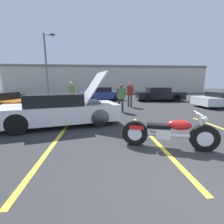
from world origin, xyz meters
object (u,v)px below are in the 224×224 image
Objects in this scene: light_pole at (47,63)px; parked_car_mid_left_row at (101,94)px; show_car_hood_open at (61,110)px; spectator_midground at (130,93)px; spectator_near_motorcycle at (121,96)px; motorcycle at (168,133)px; parked_car_mid_right_row at (159,94)px; spectator_by_show_car at (72,93)px.

light_pole reaches higher than parked_car_mid_left_row.
show_car_hood_open reaches higher than spectator_midground.
parked_car_mid_left_row is 6.13m from spectator_near_motorcycle.
motorcycle is 0.53× the size of parked_car_mid_right_row.
motorcycle is at bearing -84.22° from spectator_near_motorcycle.
spectator_by_show_car is (-1.91, -4.87, 0.44)m from parked_car_mid_left_row.
light_pole is at bearing 137.91° from spectator_midground.
show_car_hood_open reaches higher than spectator_near_motorcycle.
spectator_by_show_car reaches higher than spectator_near_motorcycle.
show_car_hood_open is 1.10× the size of parked_car_mid_right_row.
spectator_by_show_car reaches higher than parked_car_mid_left_row.
spectator_by_show_car is at bearing 137.29° from motorcycle.
light_pole is at bearing 135.85° from motorcycle.
spectator_midground is at bearing 8.88° from spectator_by_show_car.
spectator_midground reaches higher than motorcycle.
show_car_hood_open reaches higher than parked_car_mid_left_row.
spectator_near_motorcycle is 0.94× the size of spectator_midground.
light_pole reaches higher than spectator_midground.
motorcycle is (7.44, -13.93, -3.38)m from light_pole.
parked_car_mid_right_row is 2.58× the size of spectator_midground.
spectator_midground is at bearing -132.28° from parked_car_mid_right_row.
spectator_near_motorcycle is (6.92, -8.81, -2.85)m from light_pole.
show_car_hood_open is (-3.31, 2.47, 0.22)m from motorcycle.
parked_car_mid_left_row is at bearing 100.56° from spectator_near_motorcycle.
light_pole reaches higher than spectator_by_show_car.
light_pole is at bearing 137.75° from parked_car_mid_left_row.
parked_car_mid_right_row is 8.47m from spectator_by_show_car.
spectator_by_show_car is (3.89, -7.67, -2.75)m from light_pole.
show_car_hood_open is 3.86m from spectator_near_motorcycle.
light_pole is 1.56× the size of parked_car_mid_right_row.
motorcycle is 6.91m from spectator_midground.
parked_car_mid_right_row is at bearing 49.62° from spectator_near_motorcycle.
light_pole is 4.03× the size of spectator_midground.
spectator_near_motorcycle is at bearing -126.93° from parked_car_mid_right_row.
parked_car_mid_right_row is (7.20, 7.83, -0.02)m from show_car_hood_open.
show_car_hood_open is at bearing -136.55° from spectator_near_motorcycle.
spectator_midground reaches higher than spectator_near_motorcycle.
spectator_midground is at bearing 104.63° from motorcycle.
light_pole is 9.03m from spectator_by_show_car.
spectator_near_motorcycle is 0.91× the size of spectator_by_show_car.
spectator_by_show_car is 1.03× the size of spectator_midground.
show_car_hood_open is 5.75m from spectator_midground.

